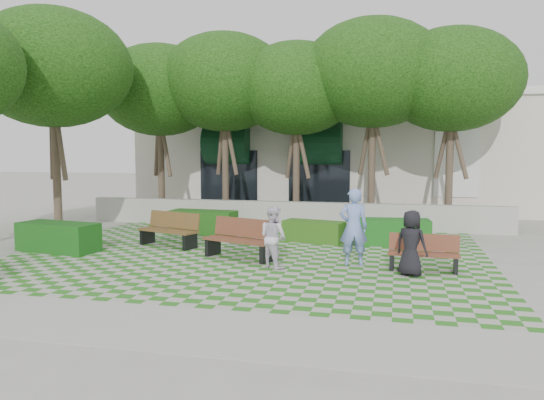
% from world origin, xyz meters
% --- Properties ---
extents(ground, '(90.00, 90.00, 0.00)m').
position_xyz_m(ground, '(0.00, 0.00, 0.00)').
color(ground, gray).
rests_on(ground, ground).
extents(lawn, '(12.00, 12.00, 0.00)m').
position_xyz_m(lawn, '(0.00, 1.00, 0.01)').
color(lawn, '#2B721E').
rests_on(lawn, ground).
extents(sidewalk_south, '(16.00, 2.00, 0.01)m').
position_xyz_m(sidewalk_south, '(0.00, -4.70, 0.01)').
color(sidewalk_south, '#9E9B93').
rests_on(sidewalk_south, ground).
extents(sidewalk_west, '(2.00, 12.00, 0.01)m').
position_xyz_m(sidewalk_west, '(-7.20, 1.00, 0.01)').
color(sidewalk_west, '#9E9B93').
rests_on(sidewalk_west, ground).
extents(retaining_wall, '(15.00, 0.36, 0.90)m').
position_xyz_m(retaining_wall, '(0.00, 6.20, 0.45)').
color(retaining_wall, '#9E9B93').
rests_on(retaining_wall, ground).
extents(bench_east, '(1.57, 0.60, 0.81)m').
position_xyz_m(bench_east, '(4.32, 0.20, 0.39)').
color(bench_east, brown).
rests_on(bench_east, ground).
extents(bench_mid, '(2.00, 1.24, 1.00)m').
position_xyz_m(bench_mid, '(-0.08, 0.55, 0.48)').
color(bench_mid, '#592F1E').
rests_on(bench_mid, ground).
extents(bench_west, '(1.93, 1.18, 0.96)m').
position_xyz_m(bench_west, '(-2.52, 1.71, 0.46)').
color(bench_west, brown).
rests_on(bench_west, ground).
extents(hedge_east, '(2.18, 1.03, 0.74)m').
position_xyz_m(hedge_east, '(3.60, 3.39, 0.37)').
color(hedge_east, '#165218').
rests_on(hedge_east, ground).
extents(hedge_midright, '(1.91, 1.13, 0.63)m').
position_xyz_m(hedge_midright, '(1.34, 3.35, 0.31)').
color(hedge_midright, '#255115').
rests_on(hedge_midright, ground).
extents(hedge_midleft, '(2.20, 0.99, 0.75)m').
position_xyz_m(hedge_midleft, '(-2.42, 4.10, 0.38)').
color(hedge_midleft, '#184712').
rests_on(hedge_midleft, ground).
extents(hedge_west, '(2.32, 1.23, 0.77)m').
position_xyz_m(hedge_west, '(-5.12, 0.32, 0.39)').
color(hedge_west, '#124513').
rests_on(hedge_west, ground).
extents(person_blue, '(0.74, 0.55, 1.83)m').
position_xyz_m(person_blue, '(2.73, 0.37, 0.91)').
color(person_blue, '#748CD4').
rests_on(person_blue, ground).
extents(person_dark, '(0.83, 0.72, 1.43)m').
position_xyz_m(person_dark, '(4.03, -0.40, 0.72)').
color(person_dark, black).
rests_on(person_dark, ground).
extents(person_white, '(0.88, 0.84, 1.43)m').
position_xyz_m(person_white, '(0.95, -0.30, 0.72)').
color(person_white, silver).
rests_on(person_white, ground).
extents(tree_row, '(17.70, 13.40, 7.41)m').
position_xyz_m(tree_row, '(-1.86, 5.95, 5.18)').
color(tree_row, '#47382B').
rests_on(tree_row, ground).
extents(building, '(18.00, 8.92, 5.15)m').
position_xyz_m(building, '(0.93, 14.08, 2.52)').
color(building, beige).
rests_on(building, ground).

